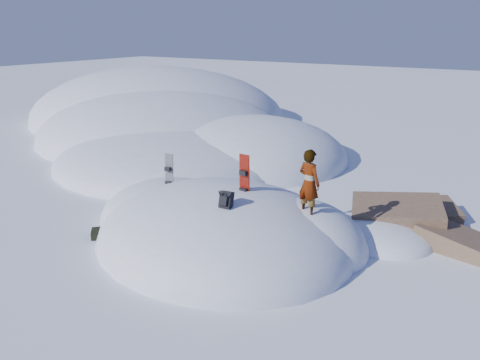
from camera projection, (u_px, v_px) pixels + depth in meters
The scene contains 9 objects.
ground at pixel (223, 243), 12.31m from camera, with size 120.00×120.00×0.00m, color white.
snow_mound at pixel (222, 238), 12.59m from camera, with size 8.00×6.00×3.00m.
snow_ridge at pixel (167, 131), 25.52m from camera, with size 21.50×18.50×6.40m.
rock_outcrop at pixel (396, 233), 12.83m from camera, with size 4.68×4.41×1.68m.
snowboard_red at pixel (244, 183), 11.78m from camera, with size 0.29×0.16×1.55m.
snowboard_dark at pixel (169, 177), 13.28m from camera, with size 0.27×0.19×1.39m.
backpack at pixel (226, 200), 10.85m from camera, with size 0.31×0.38×0.47m.
gear_pile at pixel (107, 232), 12.64m from camera, with size 0.95×0.83×0.25m.
person at pixel (309, 183), 11.03m from camera, with size 0.60×0.39×1.65m, color slate.
Camera 1 is at (6.36, -9.21, 5.40)m, focal length 35.00 mm.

